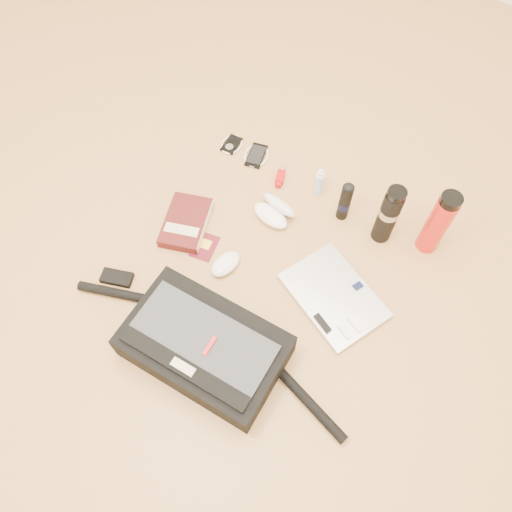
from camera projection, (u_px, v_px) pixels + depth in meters
name	position (u px, v px, depth m)	size (l,w,h in m)	color
ground	(254.00, 283.00, 1.74)	(4.00, 4.00, 0.00)	#B4834B
messenger_bag	(204.00, 346.00, 1.56)	(1.02, 0.33, 0.14)	black
laptop	(334.00, 296.00, 1.70)	(0.40, 0.35, 0.03)	#BABABD
book	(186.00, 223.00, 1.84)	(0.22, 0.26, 0.04)	#431111
passport	(205.00, 246.00, 1.81)	(0.10, 0.13, 0.01)	#550E1C
mouse	(226.00, 264.00, 1.75)	(0.09, 0.13, 0.04)	white
sunglasses_case	(275.00, 211.00, 1.85)	(0.17, 0.15, 0.09)	white
ipod	(232.00, 144.00, 2.04)	(0.09, 0.10, 0.01)	black
phone	(256.00, 155.00, 2.01)	(0.12, 0.13, 0.01)	black
inhaler	(280.00, 176.00, 1.95)	(0.06, 0.10, 0.03)	#AC0A0D
spray_bottle	(319.00, 183.00, 1.88)	(0.04, 0.04, 0.13)	#A8D4EB
aerosol_can	(345.00, 201.00, 1.80)	(0.06, 0.06, 0.18)	black
thermos_black	(388.00, 215.00, 1.72)	(0.09, 0.09, 0.27)	black
thermos_red	(438.00, 223.00, 1.69)	(0.09, 0.09, 0.29)	red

